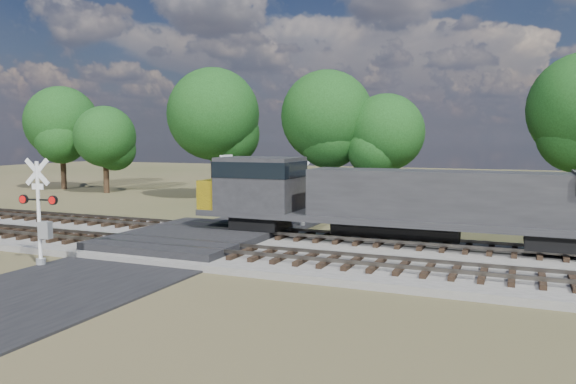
% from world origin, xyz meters
% --- Properties ---
extents(ground, '(160.00, 160.00, 0.00)m').
position_xyz_m(ground, '(0.00, 0.00, 0.00)').
color(ground, '#3F4625').
rests_on(ground, ground).
extents(ballast_bed, '(140.00, 10.00, 0.30)m').
position_xyz_m(ballast_bed, '(10.00, 0.50, 0.15)').
color(ballast_bed, gray).
rests_on(ballast_bed, ground).
extents(road, '(7.00, 60.00, 0.08)m').
position_xyz_m(road, '(0.00, 0.00, 0.04)').
color(road, black).
rests_on(road, ground).
extents(crossing_panel, '(7.00, 9.00, 0.62)m').
position_xyz_m(crossing_panel, '(0.00, 0.50, 0.32)').
color(crossing_panel, '#262628').
rests_on(crossing_panel, ground).
extents(track_near, '(140.00, 2.60, 0.33)m').
position_xyz_m(track_near, '(3.12, -2.00, 0.41)').
color(track_near, black).
rests_on(track_near, ballast_bed).
extents(track_far, '(140.00, 2.60, 0.33)m').
position_xyz_m(track_far, '(3.12, 3.00, 0.41)').
color(track_far, black).
rests_on(track_far, ballast_bed).
extents(crossing_signal_near, '(1.84, 0.44, 4.57)m').
position_xyz_m(crossing_signal_near, '(-3.32, -6.14, 1.90)').
color(crossing_signal_near, silver).
rests_on(crossing_signal_near, ground).
extents(crossing_signal_far, '(1.61, 0.37, 4.01)m').
position_xyz_m(crossing_signal_far, '(2.77, 8.07, 1.67)').
color(crossing_signal_far, silver).
rests_on(crossing_signal_far, ground).
extents(equipment_shed, '(4.61, 4.61, 3.12)m').
position_xyz_m(equipment_shed, '(6.41, 13.10, 1.58)').
color(equipment_shed, '#472D1E').
rests_on(equipment_shed, ground).
extents(treeline, '(78.44, 12.21, 11.53)m').
position_xyz_m(treeline, '(8.18, 20.90, 6.99)').
color(treeline, black).
rests_on(treeline, ground).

